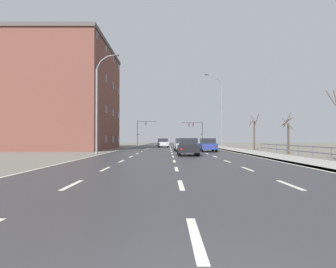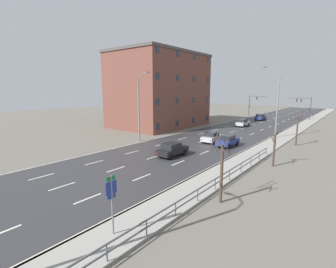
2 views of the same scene
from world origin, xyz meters
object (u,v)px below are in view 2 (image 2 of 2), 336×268
at_px(highway_sign, 112,198).
at_px(car_near_right, 212,137).
at_px(car_near_left, 242,123).
at_px(traffic_signal_left, 252,103).
at_px(street_lamp_midground, 276,103).
at_px(car_far_left, 260,117).
at_px(car_mid_centre, 228,140).
at_px(traffic_signal_right, 305,104).
at_px(brick_building, 160,90).
at_px(street_lamp_left_bank, 139,108).
at_px(car_far_right, 172,149).

height_order(highway_sign, car_near_right, highway_sign).
distance_m(highway_sign, car_near_left, 42.84).
xyz_separation_m(traffic_signal_left, car_near_right, (8.38, -39.43, -3.12)).
xyz_separation_m(street_lamp_midground, car_far_left, (-9.19, 21.72, -4.65)).
height_order(highway_sign, car_far_left, highway_sign).
relative_size(car_mid_centre, car_near_right, 0.98).
distance_m(traffic_signal_right, car_mid_centre, 40.03).
height_order(highway_sign, brick_building, brick_building).
relative_size(highway_sign, car_near_right, 0.79).
relative_size(traffic_signal_right, traffic_signal_left, 0.96).
distance_m(traffic_signal_left, car_near_right, 40.43).
distance_m(street_lamp_left_bank, traffic_signal_left, 45.46).
bearing_deg(traffic_signal_left, car_far_right, -80.27).
xyz_separation_m(car_near_left, car_near_right, (2.53, -17.85, 0.00)).
bearing_deg(brick_building, car_mid_centre, -24.81).
relative_size(street_lamp_left_bank, car_near_left, 2.42).
bearing_deg(traffic_signal_left, traffic_signal_right, -2.59).
height_order(car_far_right, brick_building, brick_building).
height_order(traffic_signal_left, car_mid_centre, traffic_signal_left).
distance_m(car_mid_centre, brick_building, 22.80).
bearing_deg(traffic_signal_right, street_lamp_left_bank, -107.44).
relative_size(car_far_right, car_mid_centre, 1.00).
bearing_deg(car_near_right, street_lamp_left_bank, -148.74).
relative_size(car_far_left, brick_building, 0.21).
relative_size(street_lamp_left_bank, brick_building, 0.52).
bearing_deg(street_lamp_midground, car_near_left, 134.87).
xyz_separation_m(highway_sign, brick_building, (-23.98, 32.00, 5.39)).
height_order(street_lamp_left_bank, car_far_right, street_lamp_left_bank).
height_order(car_mid_centre, brick_building, brick_building).
bearing_deg(car_far_right, street_lamp_midground, 71.82).
bearing_deg(car_mid_centre, car_near_left, 105.23).
relative_size(traffic_signal_right, car_mid_centre, 1.39).
relative_size(car_far_right, brick_building, 0.21).
distance_m(highway_sign, brick_building, 40.35).
relative_size(street_lamp_left_bank, car_far_right, 2.44).
distance_m(traffic_signal_right, brick_building, 38.05).
bearing_deg(car_mid_centre, brick_building, 154.41).
xyz_separation_m(car_near_left, car_mid_centre, (5.41, -18.87, 0.00)).
xyz_separation_m(street_lamp_midground, car_mid_centre, (-3.24, -10.18, -4.65)).
bearing_deg(car_far_left, car_near_left, -88.90).
bearing_deg(car_near_right, car_far_right, -92.98).
distance_m(car_near_left, car_near_right, 18.03).
height_order(car_far_left, brick_building, brick_building).
relative_size(car_mid_centre, brick_building, 0.21).
distance_m(highway_sign, car_far_left, 55.70).
bearing_deg(brick_building, car_far_left, 58.72).
bearing_deg(traffic_signal_right, car_mid_centre, -93.51).
bearing_deg(car_far_left, car_near_right, -85.58).
bearing_deg(car_near_right, car_mid_centre, -22.66).
relative_size(highway_sign, traffic_signal_right, 0.58).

